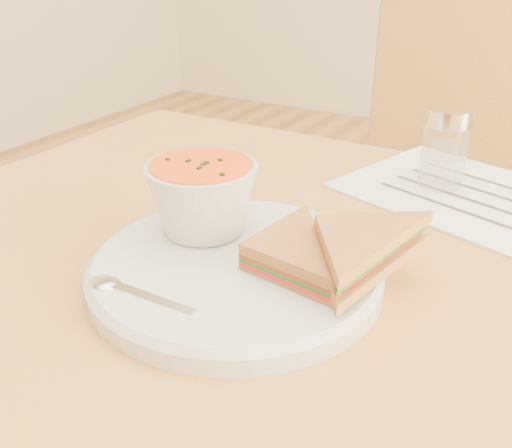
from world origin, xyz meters
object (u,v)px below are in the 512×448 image
Objects in this scene: chair_far at (487,259)px; condiment_shaker at (444,149)px; soup_bowl at (203,202)px; plate at (235,271)px.

condiment_shaker is (-0.04, -0.31, 0.30)m from chair_far.
soup_bowl is at bearing 49.19° from chair_far.
soup_bowl is (-0.06, 0.03, 0.04)m from plate.
condiment_shaker is at bearing 60.11° from soup_bowl.
plate is 0.08m from soup_bowl.
condiment_shaker is (0.10, 0.31, 0.04)m from plate.
plate is at bearing -29.12° from soup_bowl.
condiment_shaker is at bearing 71.31° from plate.
chair_far is at bearing 70.82° from soup_bowl.
plate is 2.65× the size of condiment_shaker.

